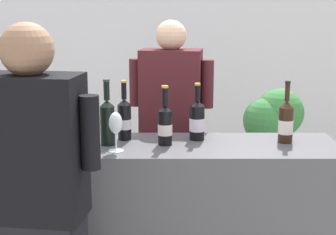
{
  "coord_description": "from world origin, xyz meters",
  "views": [
    {
      "loc": [
        0.13,
        -2.67,
        1.75
      ],
      "look_at": [
        0.14,
        0.0,
        1.17
      ],
      "focal_mm": 54.59,
      "sensor_mm": 36.0,
      "label": 1
    }
  ],
  "objects": [
    {
      "name": "person_server",
      "position": [
        0.15,
        0.54,
        0.82
      ],
      "size": [
        0.54,
        0.29,
        1.67
      ],
      "color": "black",
      "rests_on": "ground_plane"
    },
    {
      "name": "wine_bottle_1",
      "position": [
        0.3,
        0.11,
        1.13
      ],
      "size": [
        0.09,
        0.09,
        0.32
      ],
      "color": "black",
      "rests_on": "counter"
    },
    {
      "name": "wine_bottle_5",
      "position": [
        -0.76,
        0.13,
        1.15
      ],
      "size": [
        0.08,
        0.08,
        0.34
      ],
      "color": "black",
      "rests_on": "counter"
    },
    {
      "name": "wine_bottle_0",
      "position": [
        -0.11,
        0.11,
        1.14
      ],
      "size": [
        0.08,
        0.08,
        0.33
      ],
      "color": "black",
      "rests_on": "counter"
    },
    {
      "name": "counter",
      "position": [
        0.0,
        0.0,
        0.51
      ],
      "size": [
        2.13,
        0.53,
        1.02
      ],
      "primitive_type": "cube",
      "color": "#4C4C51",
      "rests_on": "ground_plane"
    },
    {
      "name": "wine_bottle_2",
      "position": [
        0.12,
        -0.0,
        1.13
      ],
      "size": [
        0.08,
        0.08,
        0.32
      ],
      "color": "black",
      "rests_on": "counter"
    },
    {
      "name": "wine_glass",
      "position": [
        -0.13,
        -0.13,
        1.16
      ],
      "size": [
        0.08,
        0.08,
        0.21
      ],
      "color": "silver",
      "rests_on": "counter"
    },
    {
      "name": "ice_bucket",
      "position": [
        -0.55,
        -0.01,
        1.12
      ],
      "size": [
        0.24,
        0.24,
        0.2
      ],
      "color": "silver",
      "rests_on": "counter"
    },
    {
      "name": "person_guest",
      "position": [
        -0.43,
        -0.63,
        0.83
      ],
      "size": [
        0.57,
        0.3,
        1.69
      ],
      "color": "black",
      "rests_on": "ground_plane"
    },
    {
      "name": "wall_back",
      "position": [
        0.0,
        2.6,
        1.4
      ],
      "size": [
        8.0,
        0.1,
        2.8
      ],
      "primitive_type": "cube",
      "color": "white",
      "rests_on": "ground_plane"
    },
    {
      "name": "potted_shrub",
      "position": [
        0.94,
        1.3,
        0.72
      ],
      "size": [
        0.48,
        0.46,
        1.12
      ],
      "color": "brown",
      "rests_on": "ground_plane"
    },
    {
      "name": "wine_bottle_4",
      "position": [
        -0.32,
        -0.12,
        1.14
      ],
      "size": [
        0.08,
        0.08,
        0.31
      ],
      "color": "black",
      "rests_on": "counter"
    },
    {
      "name": "wine_bottle_6",
      "position": [
        0.78,
        0.05,
        1.13
      ],
      "size": [
        0.08,
        0.08,
        0.34
      ],
      "color": "black",
      "rests_on": "counter"
    },
    {
      "name": "wine_bottle_3",
      "position": [
        -0.19,
        0.0,
        1.15
      ],
      "size": [
        0.08,
        0.08,
        0.36
      ],
      "color": "black",
      "rests_on": "counter"
    }
  ]
}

